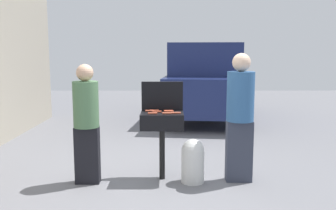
{
  "coord_description": "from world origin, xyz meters",
  "views": [
    {
      "loc": [
        0.26,
        -5.19,
        1.82
      ],
      "look_at": [
        0.24,
        0.44,
        1.0
      ],
      "focal_mm": 39.67,
      "sensor_mm": 36.0,
      "label": 1
    }
  ],
  "objects_px": {
    "hot_dog_0": "(168,113)",
    "hot_dog_4": "(177,113)",
    "bbq_grill": "(163,123)",
    "hot_dog_7": "(152,111)",
    "hot_dog_2": "(154,113)",
    "hot_dog_3": "(170,111)",
    "parked_minivan": "(207,81)",
    "hot_dog_6": "(156,110)",
    "person_left": "(88,119)",
    "person_right": "(241,113)",
    "hot_dog_1": "(170,111)",
    "hot_dog_5": "(158,112)",
    "propane_tank": "(194,160)"
  },
  "relations": [
    {
      "from": "hot_dog_0",
      "to": "hot_dog_6",
      "type": "height_order",
      "value": "same"
    },
    {
      "from": "parked_minivan",
      "to": "person_left",
      "type": "bearing_deg",
      "value": 73.56
    },
    {
      "from": "hot_dog_0",
      "to": "hot_dog_5",
      "type": "xyz_separation_m",
      "value": [
        -0.14,
        0.14,
        0.0
      ]
    },
    {
      "from": "bbq_grill",
      "to": "propane_tank",
      "type": "height_order",
      "value": "bbq_grill"
    },
    {
      "from": "bbq_grill",
      "to": "person_right",
      "type": "xyz_separation_m",
      "value": [
        1.08,
        -0.08,
        0.16
      ]
    },
    {
      "from": "hot_dog_4",
      "to": "propane_tank",
      "type": "relative_size",
      "value": 0.21
    },
    {
      "from": "hot_dog_5",
      "to": "person_right",
      "type": "xyz_separation_m",
      "value": [
        1.15,
        -0.1,
        -0.0
      ]
    },
    {
      "from": "hot_dog_0",
      "to": "hot_dog_5",
      "type": "relative_size",
      "value": 1.0
    },
    {
      "from": "hot_dog_3",
      "to": "hot_dog_6",
      "type": "bearing_deg",
      "value": 168.63
    },
    {
      "from": "hot_dog_7",
      "to": "propane_tank",
      "type": "bearing_deg",
      "value": -20.91
    },
    {
      "from": "bbq_grill",
      "to": "hot_dog_7",
      "type": "bearing_deg",
      "value": 152.69
    },
    {
      "from": "hot_dog_1",
      "to": "hot_dog_5",
      "type": "height_order",
      "value": "same"
    },
    {
      "from": "hot_dog_7",
      "to": "propane_tank",
      "type": "distance_m",
      "value": 0.92
    },
    {
      "from": "hot_dog_2",
      "to": "person_left",
      "type": "relative_size",
      "value": 0.08
    },
    {
      "from": "hot_dog_1",
      "to": "hot_dog_4",
      "type": "distance_m",
      "value": 0.16
    },
    {
      "from": "hot_dog_5",
      "to": "person_left",
      "type": "distance_m",
      "value": 0.98
    },
    {
      "from": "bbq_grill",
      "to": "hot_dog_2",
      "type": "distance_m",
      "value": 0.24
    },
    {
      "from": "hot_dog_3",
      "to": "hot_dog_4",
      "type": "xyz_separation_m",
      "value": [
        0.11,
        -0.18,
        0.0
      ]
    },
    {
      "from": "bbq_grill",
      "to": "hot_dog_3",
      "type": "distance_m",
      "value": 0.2
    },
    {
      "from": "hot_dog_0",
      "to": "hot_dog_7",
      "type": "height_order",
      "value": "same"
    },
    {
      "from": "hot_dog_2",
      "to": "hot_dog_3",
      "type": "height_order",
      "value": "same"
    },
    {
      "from": "propane_tank",
      "to": "hot_dog_6",
      "type": "bearing_deg",
      "value": 153.63
    },
    {
      "from": "bbq_grill",
      "to": "hot_dog_6",
      "type": "relative_size",
      "value": 7.4
    },
    {
      "from": "parked_minivan",
      "to": "hot_dog_5",
      "type": "bearing_deg",
      "value": 82.94
    },
    {
      "from": "hot_dog_6",
      "to": "hot_dog_2",
      "type": "bearing_deg",
      "value": -93.51
    },
    {
      "from": "hot_dog_4",
      "to": "hot_dog_5",
      "type": "distance_m",
      "value": 0.29
    },
    {
      "from": "hot_dog_4",
      "to": "hot_dog_7",
      "type": "distance_m",
      "value": 0.41
    },
    {
      "from": "hot_dog_0",
      "to": "hot_dog_4",
      "type": "relative_size",
      "value": 1.0
    },
    {
      "from": "hot_dog_5",
      "to": "hot_dog_3",
      "type": "bearing_deg",
      "value": 22.17
    },
    {
      "from": "hot_dog_0",
      "to": "hot_dog_3",
      "type": "xyz_separation_m",
      "value": [
        0.02,
        0.2,
        0.0
      ]
    },
    {
      "from": "bbq_grill",
      "to": "hot_dog_3",
      "type": "relative_size",
      "value": 7.4
    },
    {
      "from": "hot_dog_5",
      "to": "parked_minivan",
      "type": "bearing_deg",
      "value": 76.48
    },
    {
      "from": "bbq_grill",
      "to": "hot_dog_7",
      "type": "height_order",
      "value": "hot_dog_7"
    },
    {
      "from": "hot_dog_6",
      "to": "person_left",
      "type": "relative_size",
      "value": 0.08
    },
    {
      "from": "hot_dog_4",
      "to": "hot_dog_6",
      "type": "height_order",
      "value": "same"
    },
    {
      "from": "propane_tank",
      "to": "person_left",
      "type": "height_order",
      "value": "person_left"
    },
    {
      "from": "hot_dog_0",
      "to": "hot_dog_1",
      "type": "height_order",
      "value": "same"
    },
    {
      "from": "hot_dog_4",
      "to": "person_left",
      "type": "xyz_separation_m",
      "value": [
        -1.23,
        -0.07,
        -0.08
      ]
    },
    {
      "from": "hot_dog_2",
      "to": "hot_dog_5",
      "type": "xyz_separation_m",
      "value": [
        0.05,
        0.14,
        0.0
      ]
    },
    {
      "from": "bbq_grill",
      "to": "hot_dog_3",
      "type": "bearing_deg",
      "value": 44.61
    },
    {
      "from": "hot_dog_4",
      "to": "person_right",
      "type": "distance_m",
      "value": 0.89
    },
    {
      "from": "bbq_grill",
      "to": "hot_dog_7",
      "type": "distance_m",
      "value": 0.25
    },
    {
      "from": "hot_dog_4",
      "to": "parked_minivan",
      "type": "relative_size",
      "value": 0.03
    },
    {
      "from": "bbq_grill",
      "to": "hot_dog_4",
      "type": "relative_size",
      "value": 7.4
    },
    {
      "from": "hot_dog_3",
      "to": "person_right",
      "type": "height_order",
      "value": "person_right"
    },
    {
      "from": "hot_dog_0",
      "to": "parked_minivan",
      "type": "bearing_deg",
      "value": 78.38
    },
    {
      "from": "hot_dog_7",
      "to": "person_left",
      "type": "xyz_separation_m",
      "value": [
        -0.86,
        -0.24,
        -0.08
      ]
    },
    {
      "from": "bbq_grill",
      "to": "parked_minivan",
      "type": "xyz_separation_m",
      "value": [
        1.1,
        4.89,
        0.21
      ]
    },
    {
      "from": "hot_dog_3",
      "to": "hot_dog_7",
      "type": "distance_m",
      "value": 0.26
    },
    {
      "from": "bbq_grill",
      "to": "propane_tank",
      "type": "xyz_separation_m",
      "value": [
        0.43,
        -0.14,
        -0.5
      ]
    }
  ]
}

